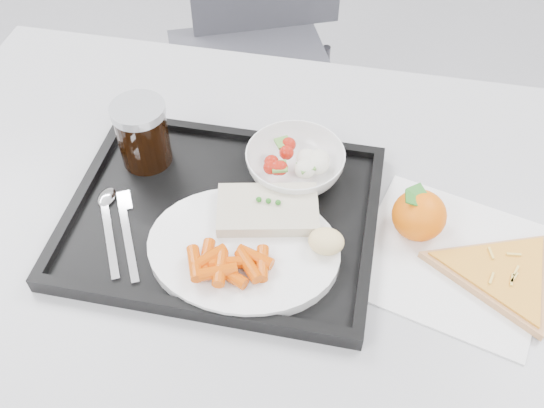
% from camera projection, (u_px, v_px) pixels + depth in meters
% --- Properties ---
extents(table, '(1.20, 0.80, 0.75)m').
position_uv_depth(table, '(262.00, 242.00, 0.96)').
color(table, silver).
rests_on(table, ground).
extents(chair, '(0.55, 0.56, 0.93)m').
position_uv_depth(chair, '(258.00, 27.00, 1.62)').
color(chair, '#38383F').
rests_on(chair, ground).
extents(tray, '(0.45, 0.35, 0.03)m').
position_uv_depth(tray, '(223.00, 216.00, 0.90)').
color(tray, black).
rests_on(tray, table).
extents(dinner_plate, '(0.27, 0.27, 0.02)m').
position_uv_depth(dinner_plate, '(244.00, 249.00, 0.84)').
color(dinner_plate, white).
rests_on(dinner_plate, tray).
extents(fish_fillet, '(0.16, 0.12, 0.03)m').
position_uv_depth(fish_fillet, '(268.00, 209.00, 0.87)').
color(fish_fillet, beige).
rests_on(fish_fillet, dinner_plate).
extents(bread_roll, '(0.06, 0.05, 0.03)m').
position_uv_depth(bread_roll, '(326.00, 241.00, 0.82)').
color(bread_roll, '#DEBF82').
rests_on(bread_roll, dinner_plate).
extents(salad_bowl, '(0.15, 0.15, 0.05)m').
position_uv_depth(salad_bowl, '(295.00, 164.00, 0.93)').
color(salad_bowl, white).
rests_on(salad_bowl, tray).
extents(cola_glass, '(0.08, 0.08, 0.11)m').
position_uv_depth(cola_glass, '(142.00, 133.00, 0.93)').
color(cola_glass, black).
rests_on(cola_glass, tray).
extents(cutlery, '(0.12, 0.16, 0.01)m').
position_uv_depth(cutlery, '(115.00, 221.00, 0.88)').
color(cutlery, silver).
rests_on(cutlery, tray).
extents(napkin, '(0.30, 0.30, 0.00)m').
position_uv_depth(napkin, '(452.00, 259.00, 0.86)').
color(napkin, white).
rests_on(napkin, table).
extents(tangerine, '(0.10, 0.10, 0.08)m').
position_uv_depth(tangerine, '(419.00, 215.00, 0.87)').
color(tangerine, '#DA5B00').
rests_on(tangerine, napkin).
extents(pizza_slice, '(0.25, 0.25, 0.02)m').
position_uv_depth(pizza_slice, '(501.00, 274.00, 0.83)').
color(pizza_slice, tan).
rests_on(pizza_slice, napkin).
extents(carrot_pile, '(0.12, 0.08, 0.02)m').
position_uv_depth(carrot_pile, '(227.00, 264.00, 0.80)').
color(carrot_pile, '#CA4602').
rests_on(carrot_pile, dinner_plate).
extents(salad_contents, '(0.10, 0.08, 0.03)m').
position_uv_depth(salad_contents, '(299.00, 162.00, 0.92)').
color(salad_contents, '#A5170B').
rests_on(salad_contents, salad_bowl).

